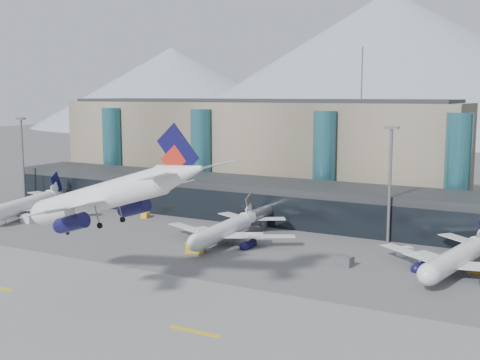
% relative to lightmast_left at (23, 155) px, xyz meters
% --- Properties ---
extents(ground, '(900.00, 900.00, 0.00)m').
position_rel_lightmast_left_xyz_m(ground, '(80.00, -45.00, -14.42)').
color(ground, '#515154').
rests_on(ground, ground).
extents(runway_strip, '(400.00, 40.00, 0.04)m').
position_rel_lightmast_left_xyz_m(runway_strip, '(80.00, -60.00, -14.40)').
color(runway_strip, slate).
rests_on(runway_strip, ground).
extents(runway_markings, '(128.00, 1.00, 0.02)m').
position_rel_lightmast_left_xyz_m(runway_markings, '(80.00, -60.00, -14.37)').
color(runway_markings, gold).
rests_on(runway_markings, ground).
extents(concourse, '(170.00, 27.00, 10.00)m').
position_rel_lightmast_left_xyz_m(concourse, '(79.98, 12.73, -9.45)').
color(concourse, black).
rests_on(concourse, ground).
extents(terminal_main, '(130.00, 30.00, 31.00)m').
position_rel_lightmast_left_xyz_m(terminal_main, '(55.00, 45.00, 1.03)').
color(terminal_main, gray).
rests_on(terminal_main, ground).
extents(teal_towers, '(116.40, 19.40, 46.00)m').
position_rel_lightmast_left_xyz_m(teal_towers, '(65.01, 29.01, -0.41)').
color(teal_towers, '#286270').
rests_on(teal_towers, ground).
extents(lightmast_left, '(3.00, 1.20, 25.60)m').
position_rel_lightmast_left_xyz_m(lightmast_left, '(0.00, 0.00, 0.00)').
color(lightmast_left, slate).
rests_on(lightmast_left, ground).
extents(lightmast_mid, '(3.00, 1.20, 25.60)m').
position_rel_lightmast_left_xyz_m(lightmast_mid, '(110.00, 3.00, 0.00)').
color(lightmast_mid, slate).
rests_on(lightmast_mid, ground).
extents(hero_jet, '(37.57, 38.63, 12.44)m').
position_rel_lightmast_left_xyz_m(hero_jet, '(81.52, -53.82, 3.41)').
color(hero_jet, white).
rests_on(hero_jet, ground).
extents(jet_parked_left, '(34.72, 36.06, 11.58)m').
position_rel_lightmast_left_xyz_m(jet_parked_left, '(17.14, -12.59, -10.04)').
color(jet_parked_left, white).
rests_on(jet_parked_left, ground).
extents(jet_parked_mid, '(32.84, 32.13, 10.59)m').
position_rel_lightmast_left_xyz_m(jet_parked_mid, '(78.69, -12.81, -10.41)').
color(jet_parked_mid, white).
rests_on(jet_parked_mid, ground).
extents(jet_parked_right, '(32.99, 33.54, 10.82)m').
position_rel_lightmast_left_xyz_m(jet_parked_right, '(127.67, -12.66, -10.33)').
color(jet_parked_right, white).
rests_on(jet_parked_right, ground).
extents(veh_a, '(3.80, 2.41, 2.02)m').
position_rel_lightmast_left_xyz_m(veh_a, '(23.84, -20.32, -13.41)').
color(veh_a, silver).
rests_on(veh_a, ground).
extents(veh_b, '(2.23, 2.92, 1.50)m').
position_rel_lightmast_left_xyz_m(veh_b, '(46.41, -1.05, -13.67)').
color(veh_b, gold).
rests_on(veh_b, ground).
extents(veh_c, '(3.90, 2.68, 1.97)m').
position_rel_lightmast_left_xyz_m(veh_c, '(107.52, -19.31, -13.43)').
color(veh_c, '#48494D').
rests_on(veh_c, ground).
extents(veh_d, '(3.07, 3.47, 1.76)m').
position_rel_lightmast_left_xyz_m(veh_d, '(115.93, -6.25, -13.54)').
color(veh_d, silver).
rests_on(veh_d, ground).
extents(veh_e, '(2.73, 1.73, 1.47)m').
position_rel_lightmast_left_xyz_m(veh_e, '(130.02, -12.21, -13.68)').
color(veh_e, gold).
rests_on(veh_e, ground).
extents(veh_f, '(3.33, 3.93, 1.94)m').
position_rel_lightmast_left_xyz_m(veh_f, '(21.32, -4.35, -13.45)').
color(veh_f, '#48494D').
rests_on(veh_f, ground).
extents(veh_h, '(4.21, 3.73, 2.07)m').
position_rel_lightmast_left_xyz_m(veh_h, '(77.08, -24.61, -13.38)').
color(veh_h, gold).
rests_on(veh_h, ground).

